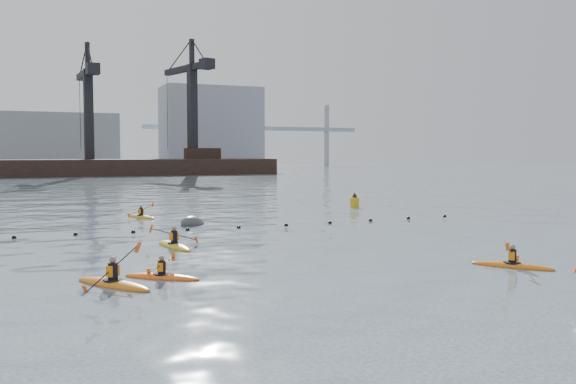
% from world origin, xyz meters
% --- Properties ---
extents(ground, '(400.00, 400.00, 0.00)m').
position_xyz_m(ground, '(0.00, 0.00, 0.00)').
color(ground, '#3E4E5A').
rests_on(ground, ground).
extents(float_line, '(33.24, 0.73, 0.24)m').
position_xyz_m(float_line, '(-0.50, 22.53, 0.03)').
color(float_line, black).
rests_on(float_line, ground).
extents(barge_pier, '(72.00, 19.30, 29.50)m').
position_xyz_m(barge_pier, '(-0.22, 110.00, 1.89)').
color(barge_pier, black).
rests_on(barge_pier, ground).
extents(skyline, '(141.00, 28.00, 22.00)m').
position_xyz_m(skyline, '(2.23, 150.27, 9.25)').
color(skyline, gray).
rests_on(skyline, ground).
extents(kayaker_0, '(2.50, 3.27, 1.44)m').
position_xyz_m(kayaker_0, '(-7.66, 9.20, 0.11)').
color(kayaker_0, orange).
rests_on(kayaker_0, ground).
extents(kayaker_2, '(2.62, 2.25, 0.92)m').
position_xyz_m(kayaker_2, '(-5.94, 9.76, 0.09)').
color(kayaker_2, orange).
rests_on(kayaker_2, ground).
extents(kayaker_3, '(2.39, 3.58, 1.25)m').
position_xyz_m(kayaker_3, '(-4.01, 16.65, 0.11)').
color(kayaker_3, gold).
rests_on(kayaker_3, ground).
extents(kayaker_4, '(2.36, 2.88, 1.21)m').
position_xyz_m(kayaker_4, '(6.95, 6.64, 0.10)').
color(kayaker_4, orange).
rests_on(kayaker_4, ground).
extents(kayaker_5, '(1.95, 3.02, 1.09)m').
position_xyz_m(kayaker_5, '(-3.32, 30.34, 0.09)').
color(kayaker_5, gold).
rests_on(kayaker_5, ground).
extents(mooring_buoy, '(2.45, 2.52, 1.46)m').
position_xyz_m(mooring_buoy, '(-1.05, 25.04, 0.00)').
color(mooring_buoy, '#434548').
rests_on(mooring_buoy, ground).
extents(nav_buoy, '(0.74, 0.74, 1.35)m').
position_xyz_m(nav_buoy, '(13.94, 31.74, 0.41)').
color(nav_buoy, '#C39613').
rests_on(nav_buoy, ground).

